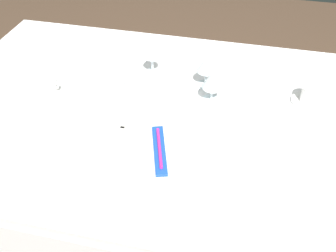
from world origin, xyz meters
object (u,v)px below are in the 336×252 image
dinner_plate (160,153)px  wine_glass_left (207,65)px  fork_outer (116,141)px  spoon_soup (218,155)px  coffee_cup_left (312,94)px  wine_glass_centre (213,81)px  coffee_cup_right (46,83)px  wine_glass_right (152,51)px  toothbrush_package (159,150)px  drink_tumbler (133,91)px  dinner_knife (208,160)px

dinner_plate → wine_glass_left: bearing=78.3°
fork_outer → dinner_plate: bearing=-10.5°
wine_glass_left → spoon_soup: bearing=-75.3°
dinner_plate → wine_glass_left: wine_glass_left is taller
coffee_cup_left → wine_glass_centre: (-0.36, -0.07, 0.05)m
spoon_soup → coffee_cup_right: (-0.68, 0.19, 0.04)m
wine_glass_centre → wine_glass_right: bearing=153.5°
toothbrush_package → coffee_cup_left: bearing=38.6°
coffee_cup_right → wine_glass_right: (0.36, 0.22, 0.06)m
spoon_soup → wine_glass_left: wine_glass_left is taller
spoon_soup → toothbrush_package: bearing=-168.0°
wine_glass_centre → wine_glass_left: 0.10m
fork_outer → coffee_cup_right: (-0.34, 0.20, 0.04)m
fork_outer → spoon_soup: bearing=1.7°
spoon_soup → coffee_cup_left: bearing=49.2°
drink_tumbler → coffee_cup_right: bearing=-177.9°
fork_outer → wine_glass_left: size_ratio=1.71×
toothbrush_package → coffee_cup_right: (-0.50, 0.23, 0.01)m
dinner_plate → coffee_cup_right: size_ratio=2.60×
coffee_cup_right → wine_glass_right: 0.42m
toothbrush_package → drink_tumbler: 0.29m
wine_glass_left → wine_glass_right: size_ratio=0.90×
wine_glass_right → coffee_cup_left: bearing=-5.9°
dinner_plate → coffee_cup_right: coffee_cup_right is taller
coffee_cup_left → wine_glass_centre: size_ratio=0.74×
toothbrush_package → spoon_soup: bearing=12.0°
fork_outer → drink_tumbler: bearing=91.0°
wine_glass_centre → wine_glass_left: size_ratio=0.98×
coffee_cup_left → coffee_cup_right: (-0.98, -0.15, -0.00)m
coffee_cup_left → wine_glass_right: wine_glass_right is taller
dinner_knife → spoon_soup: size_ratio=1.01×
drink_tumbler → coffee_cup_left: bearing=12.3°
dinner_plate → coffee_cup_left: size_ratio=2.54×
dinner_knife → wine_glass_centre: (-0.03, 0.31, 0.09)m
wine_glass_centre → wine_glass_left: bearing=110.6°
wine_glass_centre → drink_tumbler: wine_glass_centre is taller
fork_outer → drink_tumbler: drink_tumbler is taller
dinner_plate → spoon_soup: size_ratio=1.13×
wine_glass_centre → drink_tumbler: size_ratio=1.24×
wine_glass_right → drink_tumbler: size_ratio=1.42×
fork_outer → toothbrush_package: bearing=-10.5°
coffee_cup_left → toothbrush_package: bearing=-141.4°
coffee_cup_left → spoon_soup: bearing=-130.8°
toothbrush_package → spoon_soup: size_ratio=0.97×
toothbrush_package → dinner_knife: size_ratio=0.97×
dinner_plate → wine_glass_right: 0.48m
toothbrush_package → drink_tumbler: (-0.16, 0.24, 0.03)m
wine_glass_left → coffee_cup_left: bearing=-4.0°
fork_outer → wine_glass_left: (0.24, 0.38, 0.09)m
fork_outer → coffee_cup_right: 0.40m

